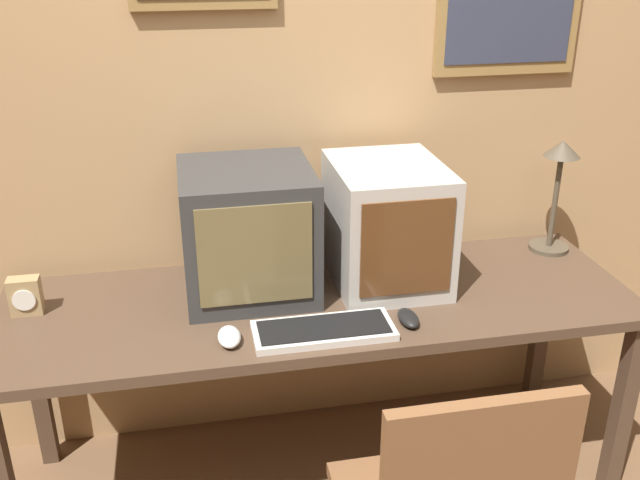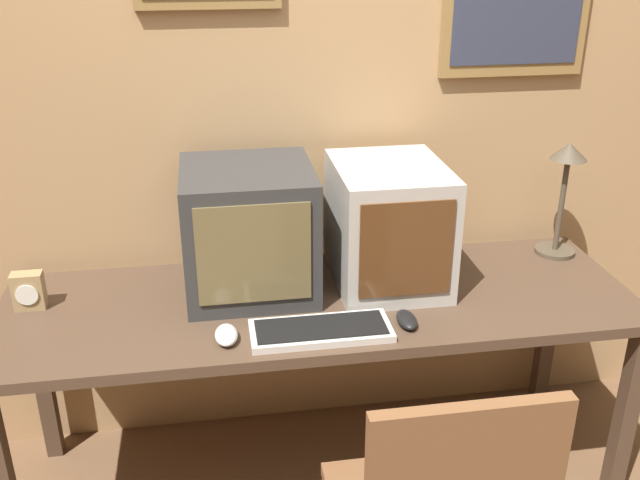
% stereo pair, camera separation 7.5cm
% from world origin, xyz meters
% --- Properties ---
extents(wall_back, '(8.00, 0.08, 2.60)m').
position_xyz_m(wall_back, '(0.00, 1.43, 1.31)').
color(wall_back, tan).
rests_on(wall_back, ground_plane).
extents(desk, '(2.05, 0.67, 0.74)m').
position_xyz_m(desk, '(0.00, 1.02, 0.67)').
color(desk, '#4C3828').
rests_on(desk, ground_plane).
extents(monitor_left, '(0.42, 0.43, 0.42)m').
position_xyz_m(monitor_left, '(-0.21, 1.14, 0.95)').
color(monitor_left, '#333333').
rests_on(monitor_left, desk).
extents(monitor_right, '(0.36, 0.44, 0.41)m').
position_xyz_m(monitor_right, '(0.25, 1.12, 0.94)').
color(monitor_right, '#B7B2A8').
rests_on(monitor_right, desk).
extents(keyboard_main, '(0.42, 0.17, 0.03)m').
position_xyz_m(keyboard_main, '(-0.03, 0.80, 0.75)').
color(keyboard_main, beige).
rests_on(keyboard_main, desk).
extents(mouse_near_keyboard, '(0.06, 0.11, 0.03)m').
position_xyz_m(mouse_near_keyboard, '(0.23, 0.82, 0.76)').
color(mouse_near_keyboard, black).
rests_on(mouse_near_keyboard, desk).
extents(mouse_far_corner, '(0.07, 0.11, 0.04)m').
position_xyz_m(mouse_far_corner, '(-0.31, 0.81, 0.76)').
color(mouse_far_corner, silver).
rests_on(mouse_far_corner, desk).
extents(desk_clock, '(0.10, 0.06, 0.12)m').
position_xyz_m(desk_clock, '(-0.92, 1.11, 0.80)').
color(desk_clock, '#A38456').
rests_on(desk_clock, desk).
extents(desk_lamp, '(0.15, 0.15, 0.42)m').
position_xyz_m(desk_lamp, '(0.91, 1.23, 1.02)').
color(desk_lamp, '#4C4233').
rests_on(desk_lamp, desk).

